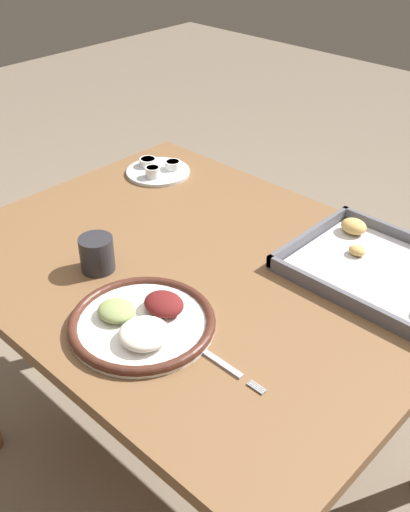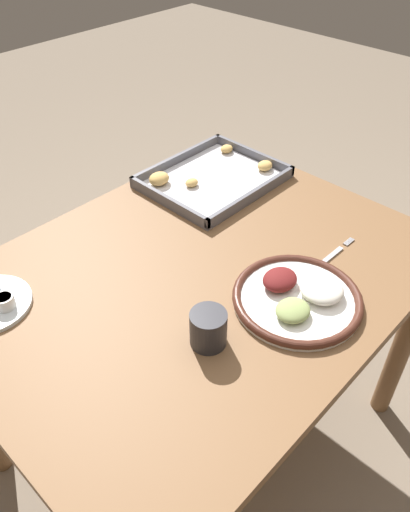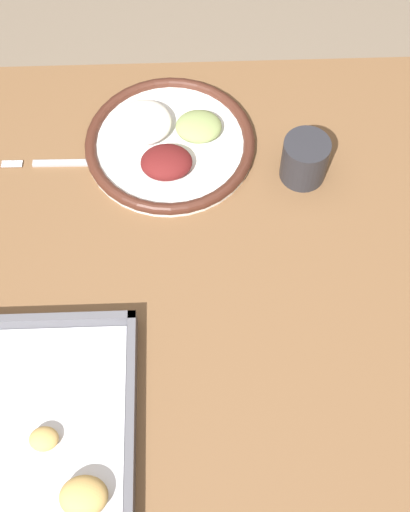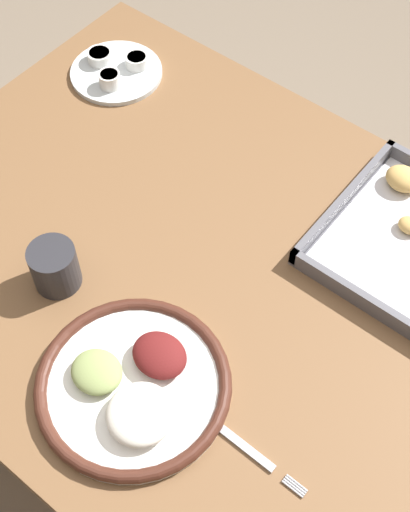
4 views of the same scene
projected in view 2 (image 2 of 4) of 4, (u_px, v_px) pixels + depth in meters
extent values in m
plane|color=#7A6B59|center=(200.00, 432.00, 1.67)|extent=(8.00, 8.00, 0.00)
cube|color=brown|center=(199.00, 274.00, 1.21)|extent=(1.12, 0.86, 0.03)
cylinder|color=brown|center=(405.00, 339.00, 1.52)|extent=(0.06, 0.06, 0.70)
cylinder|color=brown|center=(220.00, 235.00, 1.93)|extent=(0.06, 0.06, 0.70)
cylinder|color=white|center=(297.00, 300.00, 1.11)|extent=(0.29, 0.29, 0.01)
torus|color=#472319|center=(297.00, 298.00, 1.11)|extent=(0.29, 0.29, 0.02)
ellipsoid|color=white|center=(322.00, 289.00, 1.11)|extent=(0.10, 0.10, 0.03)
ellipsoid|color=maroon|center=(280.00, 280.00, 1.13)|extent=(0.09, 0.07, 0.03)
ellipsoid|color=#8C9E5B|center=(293.00, 310.00, 1.06)|extent=(0.08, 0.07, 0.03)
cube|color=#B2B2B7|center=(324.00, 262.00, 1.22)|extent=(0.15, 0.01, 0.00)
cylinder|color=#B2B2B7|center=(351.00, 243.00, 1.28)|extent=(0.04, 0.00, 0.00)
cylinder|color=#B2B2B7|center=(349.00, 242.00, 1.28)|extent=(0.04, 0.00, 0.00)
cylinder|color=#B2B2B7|center=(348.00, 241.00, 1.28)|extent=(0.04, 0.00, 0.00)
cylinder|color=#B2B2B7|center=(347.00, 241.00, 1.28)|extent=(0.04, 0.00, 0.00)
cylinder|color=silver|center=(5.00, 302.00, 1.08)|extent=(0.04, 0.04, 0.03)
cylinder|color=#C67F23|center=(3.00, 298.00, 1.07)|extent=(0.03, 0.03, 0.01)
cube|color=#595960|center=(213.00, 181.00, 1.51)|extent=(0.39, 0.32, 0.01)
cube|color=silver|center=(213.00, 180.00, 1.50)|extent=(0.35, 0.29, 0.00)
cube|color=#595960|center=(253.00, 195.00, 1.41)|extent=(0.39, 0.01, 0.03)
cube|color=#595960|center=(178.00, 159.00, 1.57)|extent=(0.39, 0.01, 0.03)
cube|color=#595960|center=(168.00, 201.00, 1.39)|extent=(0.01, 0.32, 0.03)
cube|color=#595960|center=(253.00, 154.00, 1.60)|extent=(0.01, 0.32, 0.03)
ellipsoid|color=tan|center=(192.00, 183.00, 1.47)|extent=(0.04, 0.03, 0.02)
ellipsoid|color=tan|center=(227.00, 149.00, 1.62)|extent=(0.04, 0.04, 0.02)
ellipsoid|color=tan|center=(159.00, 179.00, 1.47)|extent=(0.06, 0.05, 0.04)
ellipsoid|color=tan|center=(265.00, 166.00, 1.54)|extent=(0.05, 0.04, 0.03)
cylinder|color=#28282D|center=(208.00, 329.00, 1.00)|extent=(0.08, 0.08, 0.08)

